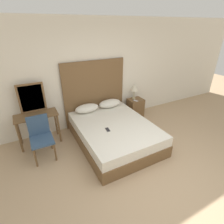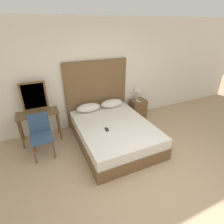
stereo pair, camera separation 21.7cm
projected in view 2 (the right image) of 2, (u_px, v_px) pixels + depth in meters
ground_plane at (156, 187)px, 3.01m from camera, size 16.00×16.00×0.00m
wall_back at (99, 74)px, 4.55m from camera, size 10.00×0.06×2.70m
bed at (114, 133)px, 4.08m from camera, size 1.60×2.10×0.49m
headboard at (97, 93)px, 4.67m from camera, size 1.68×0.05×1.73m
pillow_left at (88, 108)px, 4.48m from camera, size 0.62×0.31×0.21m
pillow_right at (112, 103)px, 4.73m from camera, size 0.62×0.31×0.21m
phone_on_bed at (107, 129)px, 3.74m from camera, size 0.09×0.16×0.01m
nightstand at (138, 108)px, 5.18m from camera, size 0.43×0.36×0.55m
table_lamp at (137, 88)px, 4.96m from camera, size 0.23×0.23×0.43m
phone_on_nightstand at (138, 101)px, 4.96m from camera, size 0.11×0.16×0.01m
vanity_desk at (39, 118)px, 3.98m from camera, size 0.91×0.43×0.74m
vanity_mirror at (34, 96)px, 3.92m from camera, size 0.55×0.03×0.66m
chair at (41, 133)px, 3.63m from camera, size 0.43×0.49×0.89m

